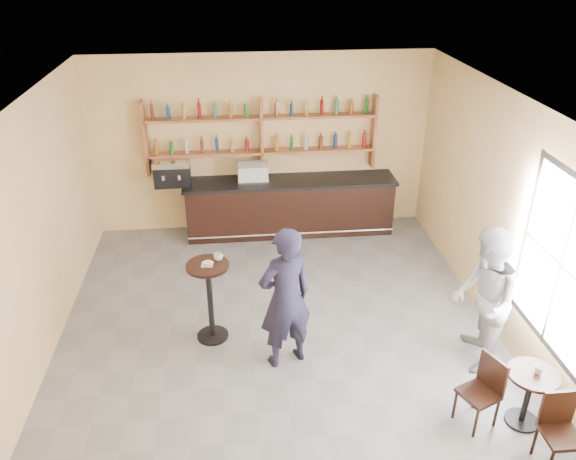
{
  "coord_description": "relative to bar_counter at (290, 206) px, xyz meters",
  "views": [
    {
      "loc": [
        -0.51,
        -6.11,
        4.87
      ],
      "look_at": [
        0.2,
        0.8,
        1.25
      ],
      "focal_mm": 35.0,
      "sensor_mm": 36.0,
      "label": 1
    }
  ],
  "objects": [
    {
      "name": "floor",
      "position": [
        -0.48,
        -3.15,
        -0.52
      ],
      "size": [
        7.0,
        7.0,
        0.0
      ],
      "primitive_type": "plane",
      "color": "gray",
      "rests_on": "ground"
    },
    {
      "name": "ceiling",
      "position": [
        -0.48,
        -3.15,
        2.68
      ],
      "size": [
        7.0,
        7.0,
        0.0
      ],
      "primitive_type": "plane",
      "rotation": [
        3.14,
        0.0,
        0.0
      ],
      "color": "white",
      "rests_on": "wall_back"
    },
    {
      "name": "wall_back",
      "position": [
        -0.48,
        0.35,
        1.08
      ],
      "size": [
        7.0,
        0.0,
        7.0
      ],
      "primitive_type": "plane",
      "rotation": [
        1.57,
        0.0,
        0.0
      ],
      "color": "#FBD18E",
      "rests_on": "floor"
    },
    {
      "name": "wall_left",
      "position": [
        -3.48,
        -3.15,
        1.08
      ],
      "size": [
        0.0,
        7.0,
        7.0
      ],
      "primitive_type": "plane",
      "rotation": [
        1.57,
        0.0,
        1.57
      ],
      "color": "#FBD18E",
      "rests_on": "floor"
    },
    {
      "name": "wall_right",
      "position": [
        2.52,
        -3.15,
        1.08
      ],
      "size": [
        0.0,
        7.0,
        7.0
      ],
      "primitive_type": "plane",
      "rotation": [
        1.57,
        0.0,
        -1.57
      ],
      "color": "#FBD18E",
      "rests_on": "floor"
    },
    {
      "name": "window_pane",
      "position": [
        2.52,
        -4.35,
        1.18
      ],
      "size": [
        0.0,
        2.0,
        2.0
      ],
      "primitive_type": "plane",
      "rotation": [
        1.57,
        0.0,
        -1.57
      ],
      "color": "white",
      "rests_on": "wall_right"
    },
    {
      "name": "window_frame",
      "position": [
        2.51,
        -4.35,
        1.18
      ],
      "size": [
        0.04,
        1.7,
        2.1
      ],
      "primitive_type": null,
      "color": "black",
      "rests_on": "wall_right"
    },
    {
      "name": "shelf_unit",
      "position": [
        -0.48,
        0.22,
        1.29
      ],
      "size": [
        4.0,
        0.26,
        1.4
      ],
      "primitive_type": null,
      "color": "brown",
      "rests_on": "wall_back"
    },
    {
      "name": "liquor_bottles",
      "position": [
        -0.48,
        0.22,
        1.46
      ],
      "size": [
        3.68,
        0.1,
        1.0
      ],
      "primitive_type": null,
      "color": "#8C5919",
      "rests_on": "shelf_unit"
    },
    {
      "name": "bar_counter",
      "position": [
        0.0,
        0.0,
        0.0
      ],
      "size": [
        3.81,
        0.74,
        1.03
      ],
      "primitive_type": null,
      "color": "black",
      "rests_on": "floor"
    },
    {
      "name": "espresso_machine",
      "position": [
        -2.06,
        0.0,
        0.74
      ],
      "size": [
        0.64,
        0.43,
        0.45
      ],
      "primitive_type": null,
      "rotation": [
        0.0,
        0.0,
        0.05
      ],
      "color": "black",
      "rests_on": "bar_counter"
    },
    {
      "name": "pastry_case",
      "position": [
        -0.66,
        0.0,
        0.68
      ],
      "size": [
        0.56,
        0.46,
        0.32
      ],
      "primitive_type": null,
      "rotation": [
        0.0,
        0.0,
        -0.05
      ],
      "color": "silver",
      "rests_on": "bar_counter"
    },
    {
      "name": "pedestal_table",
      "position": [
        -1.38,
        -3.01,
        0.06
      ],
      "size": [
        0.63,
        0.63,
        1.15
      ],
      "primitive_type": null,
      "rotation": [
        0.0,
        0.0,
        -0.13
      ],
      "color": "black",
      "rests_on": "floor"
    },
    {
      "name": "napkin",
      "position": [
        -1.38,
        -3.01,
        0.64
      ],
      "size": [
        0.16,
        0.16,
        0.0
      ],
      "primitive_type": "cube",
      "rotation": [
        0.0,
        0.0,
        -0.1
      ],
      "color": "white",
      "rests_on": "pedestal_table"
    },
    {
      "name": "donut",
      "position": [
        -1.37,
        -3.02,
        0.66
      ],
      "size": [
        0.16,
        0.16,
        0.04
      ],
      "primitive_type": "torus",
      "rotation": [
        0.0,
        0.0,
        -0.31
      ],
      "color": "#E99355",
      "rests_on": "napkin"
    },
    {
      "name": "cup_pedestal",
      "position": [
        -1.24,
        -2.91,
        0.69
      ],
      "size": [
        0.15,
        0.15,
        0.09
      ],
      "primitive_type": "imported",
      "rotation": [
        0.0,
        0.0,
        -0.33
      ],
      "color": "white",
      "rests_on": "pedestal_table"
    },
    {
      "name": "man_main",
      "position": [
        -0.44,
        -3.6,
        0.45
      ],
      "size": [
        0.82,
        0.68,
        1.92
      ],
      "primitive_type": "imported",
      "rotation": [
        0.0,
        0.0,
        3.5
      ],
      "color": "black",
      "rests_on": "floor"
    },
    {
      "name": "cafe_table",
      "position": [
        2.12,
        -4.91,
        -0.16
      ],
      "size": [
        0.61,
        0.61,
        0.71
      ],
      "primitive_type": null,
      "rotation": [
        0.0,
        0.0,
        -0.1
      ],
      "color": "black",
      "rests_on": "floor"
    },
    {
      "name": "cup_cafe",
      "position": [
        2.17,
        -4.91,
        0.24
      ],
      "size": [
        0.11,
        0.11,
        0.1
      ],
      "primitive_type": "imported",
      "rotation": [
        0.0,
        0.0,
        0.04
      ],
      "color": "white",
      "rests_on": "cafe_table"
    },
    {
      "name": "chair_west",
      "position": [
        1.57,
        -4.86,
        -0.09
      ],
      "size": [
        0.49,
        0.49,
        0.86
      ],
      "primitive_type": null,
      "rotation": [
        0.0,
        0.0,
        -1.16
      ],
      "color": "black",
      "rests_on": "floor"
    },
    {
      "name": "chair_south",
      "position": [
        2.17,
        -5.51,
        -0.09
      ],
      "size": [
        0.37,
        0.37,
        0.86
      ],
      "primitive_type": null,
      "rotation": [
        0.0,
        0.0,
        -0.01
      ],
      "color": "black",
      "rests_on": "floor"
    },
    {
      "name": "patron_second",
      "position": [
        1.97,
        -3.86,
        0.43
      ],
      "size": [
        0.92,
        1.07,
        1.89
      ],
      "primitive_type": "imported",
      "rotation": [
        0.0,
        0.0,
        -1.82
      ],
      "color": "#ABACB1",
      "rests_on": "floor"
    }
  ]
}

